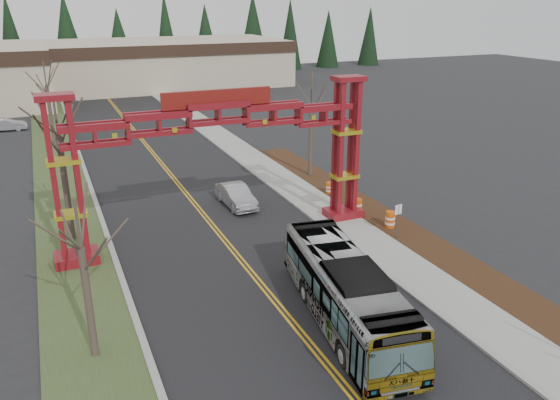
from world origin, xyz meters
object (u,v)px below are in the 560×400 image
barrel_mid (357,207)px  street_sign (398,215)px  silver_sedan (236,196)px  parked_car_far_a (6,125)px  bare_tree_median_near (81,249)px  bare_tree_median_mid (59,137)px  retail_building_east (162,63)px  barrel_north (329,188)px  barrel_south (390,220)px  transit_bus (346,292)px  bare_tree_median_far (46,86)px  bare_tree_right_far (311,104)px  gateway_arch (219,138)px

barrel_mid → street_sign: bearing=-88.8°
silver_sedan → parked_car_far_a: silver_sedan is taller
bare_tree_median_near → barrel_mid: bearing=27.1°
parked_car_far_a → bare_tree_median_mid: bare_tree_median_mid is taller
retail_building_east → barrel_north: 57.79m
silver_sedan → barrel_south: size_ratio=3.94×
transit_bus → bare_tree_median_far: 38.06m
barrel_mid → bare_tree_median_near: bearing=-152.9°
bare_tree_median_near → bare_tree_right_far: bearing=44.0°
retail_building_east → transit_bus: size_ratio=3.57×
gateway_arch → retail_building_east: size_ratio=0.48×
bare_tree_median_far → barrel_mid: bare_tree_median_far is taller
bare_tree_median_mid → retail_building_east: bearing=73.0°
retail_building_east → barrel_south: size_ratio=34.22×
silver_sedan → bare_tree_right_far: size_ratio=0.57×
retail_building_east → bare_tree_median_near: retail_building_east is taller
silver_sedan → street_sign: 11.14m
bare_tree_right_far → bare_tree_median_mid: bearing=-163.2°
transit_bus → parked_car_far_a: transit_bus is taller
bare_tree_median_mid → barrel_north: bare_tree_median_mid is taller
gateway_arch → street_sign: gateway_arch is taller
silver_sedan → street_sign: bearing=-55.3°
barrel_north → bare_tree_right_far: bearing=81.3°
barrel_north → barrel_south: bearing=-86.8°
bare_tree_median_mid → bare_tree_median_far: (0.00, 22.71, -0.36)m
bare_tree_median_far → barrel_north: bare_tree_median_far is taller
gateway_arch → barrel_north: (9.32, 4.25, -5.53)m
retail_building_east → bare_tree_right_far: bare_tree_right_far is taller
transit_bus → bare_tree_median_far: (-10.07, 36.45, 4.27)m
retail_building_east → transit_bus: 72.90m
gateway_arch → silver_sedan: size_ratio=4.16×
gateway_arch → silver_sedan: 7.50m
retail_building_east → bare_tree_median_mid: bearing=-107.0°
bare_tree_right_far → barrel_south: bare_tree_right_far is taller
barrel_north → parked_car_far_a: bearing=124.7°
transit_bus → silver_sedan: 15.25m
bare_tree_median_far → bare_tree_right_far: 24.95m
bare_tree_median_far → retail_building_east: bearing=63.4°
transit_bus → barrel_south: 10.95m
gateway_arch → transit_bus: size_ratio=1.71×
bare_tree_median_near → bare_tree_median_mid: 12.03m
parked_car_far_a → bare_tree_median_near: bearing=-173.4°
gateway_arch → bare_tree_right_far: (10.00, 8.68, -0.31)m
bare_tree_median_far → street_sign: (17.18, -30.10, -4.22)m
transit_bus → barrel_south: transit_bus is taller
transit_bus → barrel_mid: (7.02, 10.57, -0.93)m
parked_car_far_a → barrel_mid: bearing=-147.9°
gateway_arch → retail_building_east: 62.80m
barrel_mid → barrel_north: (0.22, 4.17, -0.09)m
parked_car_far_a → bare_tree_median_mid: (4.39, -32.39, 5.45)m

